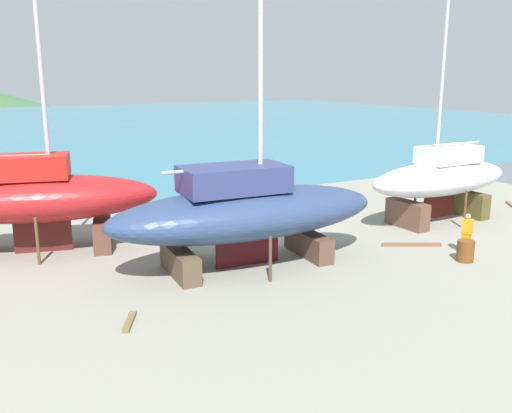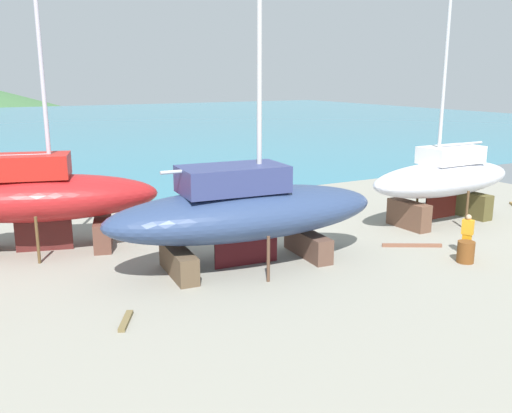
{
  "view_description": "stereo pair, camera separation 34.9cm",
  "coord_description": "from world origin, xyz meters",
  "px_view_note": "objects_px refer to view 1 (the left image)",
  "views": [
    {
      "loc": [
        -12.2,
        -21.29,
        7.12
      ],
      "look_at": [
        -0.77,
        -1.28,
        1.67
      ],
      "focal_mm": 38.89,
      "sensor_mm": 36.0,
      "label": 1
    },
    {
      "loc": [
        -11.89,
        -21.46,
        7.12
      ],
      "look_at": [
        -0.77,
        -1.28,
        1.67
      ],
      "focal_mm": 38.89,
      "sensor_mm": 36.0,
      "label": 2
    }
  ],
  "objects_px": {
    "sailboat_large_starboard": "(441,178)",
    "sailboat_mid_port": "(39,198)",
    "worker": "(467,233)",
    "barrel_tar_black": "(290,198)",
    "barrel_tipped_left": "(465,251)",
    "sailboat_far_slipway": "(246,211)"
  },
  "relations": [
    {
      "from": "barrel_tar_black",
      "to": "barrel_tipped_left",
      "type": "bearing_deg",
      "value": -86.55
    },
    {
      "from": "sailboat_large_starboard",
      "to": "sailboat_mid_port",
      "type": "bearing_deg",
      "value": -15.5
    },
    {
      "from": "sailboat_mid_port",
      "to": "barrel_tar_black",
      "type": "height_order",
      "value": "sailboat_mid_port"
    },
    {
      "from": "sailboat_large_starboard",
      "to": "barrel_tipped_left",
      "type": "bearing_deg",
      "value": 50.54
    },
    {
      "from": "sailboat_mid_port",
      "to": "worker",
      "type": "xyz_separation_m",
      "value": [
        14.98,
        -8.88,
        -1.42
      ]
    },
    {
      "from": "sailboat_large_starboard",
      "to": "barrel_tipped_left",
      "type": "distance_m",
      "value": 6.49
    },
    {
      "from": "sailboat_mid_port",
      "to": "barrel_tar_black",
      "type": "distance_m",
      "value": 13.78
    },
    {
      "from": "worker",
      "to": "barrel_tar_black",
      "type": "height_order",
      "value": "worker"
    },
    {
      "from": "sailboat_far_slipway",
      "to": "sailboat_mid_port",
      "type": "height_order",
      "value": "sailboat_far_slipway"
    },
    {
      "from": "worker",
      "to": "barrel_tipped_left",
      "type": "height_order",
      "value": "worker"
    },
    {
      "from": "sailboat_large_starboard",
      "to": "sailboat_far_slipway",
      "type": "xyz_separation_m",
      "value": [
        -11.56,
        -1.04,
        -0.03
      ]
    },
    {
      "from": "barrel_tipped_left",
      "to": "barrel_tar_black",
      "type": "bearing_deg",
      "value": 93.45
    },
    {
      "from": "sailboat_large_starboard",
      "to": "sailboat_mid_port",
      "type": "relative_size",
      "value": 0.91
    },
    {
      "from": "worker",
      "to": "barrel_tar_black",
      "type": "distance_m",
      "value": 10.96
    },
    {
      "from": "sailboat_far_slipway",
      "to": "barrel_tar_black",
      "type": "relative_size",
      "value": 21.76
    },
    {
      "from": "barrel_tipped_left",
      "to": "sailboat_far_slipway",
      "type": "bearing_deg",
      "value": 153.31
    },
    {
      "from": "sailboat_large_starboard",
      "to": "worker",
      "type": "bearing_deg",
      "value": 52.8
    },
    {
      "from": "sailboat_far_slipway",
      "to": "barrel_tipped_left",
      "type": "bearing_deg",
      "value": -22.18
    },
    {
      "from": "sailboat_far_slipway",
      "to": "barrel_tar_black",
      "type": "bearing_deg",
      "value": 51.96
    },
    {
      "from": "worker",
      "to": "barrel_tar_black",
      "type": "bearing_deg",
      "value": -108.52
    },
    {
      "from": "sailboat_mid_port",
      "to": "barrel_tipped_left",
      "type": "height_order",
      "value": "sailboat_mid_port"
    },
    {
      "from": "sailboat_mid_port",
      "to": "barrel_tipped_left",
      "type": "relative_size",
      "value": 16.96
    }
  ]
}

